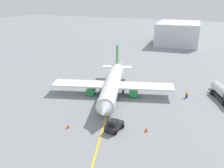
# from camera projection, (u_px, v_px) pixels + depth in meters

# --- Properties ---
(ground_plane) EXTENTS (400.00, 400.00, 0.00)m
(ground_plane) POSITION_uv_depth(u_px,v_px,m) (112.00, 96.00, 57.59)
(ground_plane) COLOR gray
(airplane) EXTENTS (31.91, 29.45, 9.66)m
(airplane) POSITION_uv_depth(u_px,v_px,m) (112.00, 85.00, 57.13)
(airplane) COLOR white
(airplane) RESTS_ON ground
(fuel_tanker) EXTENTS (9.94, 6.53, 3.15)m
(fuel_tanker) POSITION_uv_depth(u_px,v_px,m) (223.00, 93.00, 54.77)
(fuel_tanker) COLOR #2D2D33
(fuel_tanker) RESTS_ON ground
(pushback_tug) EXTENTS (3.83, 2.73, 2.20)m
(pushback_tug) POSITION_uv_depth(u_px,v_px,m) (114.00, 125.00, 42.41)
(pushback_tug) COLOR #232328
(pushback_tug) RESTS_ON ground
(refueling_worker) EXTENTS (0.63, 0.59, 1.71)m
(refueling_worker) POSITION_uv_depth(u_px,v_px,m) (187.00, 94.00, 56.16)
(refueling_worker) COLOR navy
(refueling_worker) RESTS_ON ground
(safety_cone_nose) EXTENTS (0.67, 0.67, 0.74)m
(safety_cone_nose) POSITION_uv_depth(u_px,v_px,m) (146.00, 130.00, 42.24)
(safety_cone_nose) COLOR #F2590F
(safety_cone_nose) RESTS_ON ground
(safety_cone_wingtip) EXTENTS (0.63, 0.63, 0.71)m
(safety_cone_wingtip) POSITION_uv_depth(u_px,v_px,m) (68.00, 126.00, 43.40)
(safety_cone_wingtip) COLOR #F2590F
(safety_cone_wingtip) RESTS_ON ground
(distant_hangar) EXTENTS (28.65, 22.32, 10.50)m
(distant_hangar) POSITION_uv_depth(u_px,v_px,m) (178.00, 33.00, 118.56)
(distant_hangar) COLOR silver
(distant_hangar) RESTS_ON ground
(taxi_line_marking) EXTENTS (59.93, 19.72, 0.01)m
(taxi_line_marking) POSITION_uv_depth(u_px,v_px,m) (112.00, 96.00, 57.59)
(taxi_line_marking) COLOR yellow
(taxi_line_marking) RESTS_ON ground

